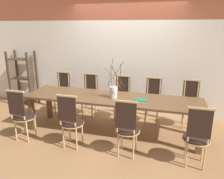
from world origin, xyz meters
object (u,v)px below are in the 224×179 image
dining_table (112,101)px  chair_far_center (122,97)px  chair_near_center (127,127)px  vase_centerpiece (113,92)px  book_stack (141,100)px  shelving_rack (23,78)px

dining_table → chair_far_center: bearing=88.1°
chair_near_center → vase_centerpiece: size_ratio=1.34×
book_stack → chair_near_center: bearing=-100.6°
shelving_rack → chair_far_center: bearing=-5.4°
chair_near_center → book_stack: chair_near_center is taller
vase_centerpiece → chair_near_center: bearing=-59.3°
chair_far_center → shelving_rack: (-2.72, 0.26, 0.18)m
dining_table → chair_far_center: chair_far_center is taller
chair_near_center → book_stack: 0.68m
dining_table → book_stack: 0.58m
dining_table → chair_far_center: size_ratio=3.42×
book_stack → shelving_rack: 3.43m
chair_far_center → vase_centerpiece: bearing=90.9°
chair_near_center → chair_far_center: bearing=106.4°
vase_centerpiece → shelving_rack: 2.92m
chair_near_center → vase_centerpiece: (-0.41, 0.69, 0.33)m
chair_far_center → book_stack: 0.99m
chair_near_center → book_stack: size_ratio=4.38×
chair_near_center → vase_centerpiece: bearing=120.7°
chair_far_center → vase_centerpiece: (0.01, -0.74, 0.33)m
dining_table → book_stack: size_ratio=14.98×
vase_centerpiece → book_stack: vase_centerpiece is taller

